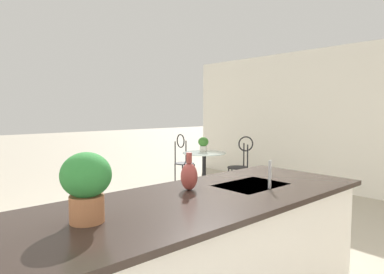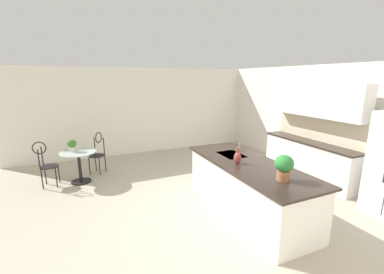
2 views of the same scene
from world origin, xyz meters
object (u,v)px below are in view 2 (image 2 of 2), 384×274
object	(u,v)px
chair_near_window	(46,162)
potted_plant_counter_far	(284,166)
bistro_table	(79,164)
chair_by_island	(98,151)
vase_on_counter	(238,157)
potted_plant_on_table	(72,145)

from	to	relation	value
chair_near_window	potted_plant_counter_far	xyz separation A→B (m)	(3.55, 3.42, 0.57)
bistro_table	chair_by_island	distance (m)	0.69
bistro_table	chair_by_island	world-z (taller)	chair_by_island
bistro_table	chair_by_island	size ratio (longest dim) A/B	0.77
potted_plant_counter_far	vase_on_counter	world-z (taller)	potted_plant_counter_far
bistro_table	chair_near_window	bearing A→B (deg)	-94.34
chair_by_island	potted_plant_counter_far	bearing A→B (deg)	29.87
chair_by_island	potted_plant_on_table	distance (m)	0.78
chair_by_island	bistro_table	bearing A→B (deg)	-40.67
chair_near_window	potted_plant_on_table	world-z (taller)	chair_near_window
potted_plant_on_table	vase_on_counter	xyz separation A→B (m)	(2.68, 2.68, 0.13)
chair_near_window	chair_by_island	bearing A→B (deg)	112.73
potted_plant_on_table	potted_plant_counter_far	world-z (taller)	potted_plant_counter_far
bistro_table	potted_plant_counter_far	bearing A→B (deg)	38.18
chair_near_window	potted_plant_on_table	bearing A→B (deg)	93.45
bistro_table	potted_plant_on_table	size ratio (longest dim) A/B	2.89
potted_plant_on_table	chair_by_island	bearing A→B (deg)	127.89
chair_near_window	potted_plant_counter_far	bearing A→B (deg)	43.94
chair_by_island	chair_near_window	bearing A→B (deg)	-67.27
chair_by_island	vase_on_counter	xyz separation A→B (m)	(3.12, 2.12, 0.46)
bistro_table	chair_near_window	size ratio (longest dim) A/B	0.77
chair_near_window	potted_plant_on_table	xyz separation A→B (m)	(-0.03, 0.56, 0.33)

